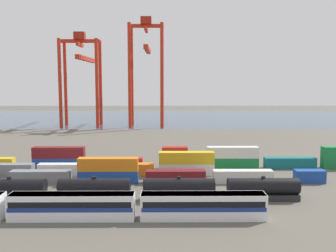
% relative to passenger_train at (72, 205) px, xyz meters
% --- Properties ---
extents(ground_plane, '(420.00, 420.00, 0.00)m').
position_rel_passenger_train_xyz_m(ground_plane, '(5.14, 62.88, -2.14)').
color(ground_plane, '#5B564C').
extents(harbour_water, '(400.00, 110.00, 0.01)m').
position_rel_passenger_train_xyz_m(harbour_water, '(5.14, 165.62, -2.14)').
color(harbour_water, '#384C60').
rests_on(harbour_water, ground_plane).
extents(passenger_train, '(58.10, 3.14, 3.90)m').
position_rel_passenger_train_xyz_m(passenger_train, '(0.00, 0.00, 0.00)').
color(passenger_train, silver).
rests_on(passenger_train, ground_plane).
extents(freight_tank_row, '(56.42, 2.76, 4.22)m').
position_rel_passenger_train_xyz_m(freight_tank_row, '(9.03, 9.30, -0.17)').
color(freight_tank_row, '#232326').
rests_on(freight_tank_row, ground_plane).
extents(shipping_container_1, '(12.10, 2.44, 2.60)m').
position_rel_passenger_train_xyz_m(shipping_container_1, '(-11.26, 20.92, -0.84)').
color(shipping_container_1, slate).
rests_on(shipping_container_1, ground_plane).
extents(shipping_container_2, '(12.10, 2.44, 2.60)m').
position_rel_passenger_train_xyz_m(shipping_container_2, '(2.43, 20.92, -0.84)').
color(shipping_container_2, '#1C4299').
rests_on(shipping_container_2, ground_plane).
extents(shipping_container_3, '(12.10, 2.44, 2.60)m').
position_rel_passenger_train_xyz_m(shipping_container_3, '(2.43, 20.92, 1.76)').
color(shipping_container_3, orange).
rests_on(shipping_container_3, shipping_container_2).
extents(shipping_container_4, '(12.10, 2.44, 2.60)m').
position_rel_passenger_train_xyz_m(shipping_container_4, '(16.11, 20.92, -0.84)').
color(shipping_container_4, maroon).
rests_on(shipping_container_4, ground_plane).
extents(shipping_container_5, '(12.10, 2.44, 2.60)m').
position_rel_passenger_train_xyz_m(shipping_container_5, '(29.80, 20.92, -0.84)').
color(shipping_container_5, silver).
rests_on(shipping_container_5, ground_plane).
extents(shipping_container_6, '(6.04, 2.44, 2.60)m').
position_rel_passenger_train_xyz_m(shipping_container_6, '(43.49, 20.92, -0.84)').
color(shipping_container_6, '#1C4299').
rests_on(shipping_container_6, ground_plane).
extents(shipping_container_9, '(12.10, 2.44, 2.60)m').
position_rel_passenger_train_xyz_m(shipping_container_9, '(-21.04, 27.51, -0.84)').
color(shipping_container_9, slate).
rests_on(shipping_container_9, ground_plane).
extents(shipping_container_10, '(12.10, 2.44, 2.60)m').
position_rel_passenger_train_xyz_m(shipping_container_10, '(-7.80, 27.51, -0.84)').
color(shipping_container_10, silver).
rests_on(shipping_container_10, ground_plane).
extents(shipping_container_11, '(12.10, 2.44, 2.60)m').
position_rel_passenger_train_xyz_m(shipping_container_11, '(5.44, 27.51, -0.84)').
color(shipping_container_11, orange).
rests_on(shipping_container_11, ground_plane).
extents(shipping_container_12, '(12.10, 2.44, 2.60)m').
position_rel_passenger_train_xyz_m(shipping_container_12, '(18.69, 27.51, -0.84)').
color(shipping_container_12, silver).
rests_on(shipping_container_12, ground_plane).
extents(shipping_container_13, '(12.10, 2.44, 2.60)m').
position_rel_passenger_train_xyz_m(shipping_container_13, '(18.69, 27.51, 1.76)').
color(shipping_container_13, gold).
rests_on(shipping_container_13, shipping_container_12).
extents(shipping_container_14, '(6.04, 2.44, 2.60)m').
position_rel_passenger_train_xyz_m(shipping_container_14, '(-24.82, 34.09, -0.84)').
color(shipping_container_14, gold).
rests_on(shipping_container_14, ground_plane).
extents(shipping_container_15, '(12.10, 2.44, 2.60)m').
position_rel_passenger_train_xyz_m(shipping_container_15, '(-11.12, 34.09, -0.84)').
color(shipping_container_15, '#1C4299').
rests_on(shipping_container_15, ground_plane).
extents(shipping_container_16, '(12.10, 2.44, 2.60)m').
position_rel_passenger_train_xyz_m(shipping_container_16, '(-11.12, 34.09, 1.76)').
color(shipping_container_16, maroon).
rests_on(shipping_container_16, shipping_container_15).
extents(shipping_container_17, '(12.10, 2.44, 2.60)m').
position_rel_passenger_train_xyz_m(shipping_container_17, '(2.58, 34.09, -0.84)').
color(shipping_container_17, '#AD211C').
rests_on(shipping_container_17, ground_plane).
extents(shipping_container_18, '(6.04, 2.44, 2.60)m').
position_rel_passenger_train_xyz_m(shipping_container_18, '(16.28, 34.09, -0.84)').
color(shipping_container_18, '#146066').
rests_on(shipping_container_18, ground_plane).
extents(shipping_container_19, '(6.04, 2.44, 2.60)m').
position_rel_passenger_train_xyz_m(shipping_container_19, '(16.28, 34.09, 1.76)').
color(shipping_container_19, '#AD211C').
rests_on(shipping_container_19, shipping_container_18).
extents(shipping_container_20, '(12.10, 2.44, 2.60)m').
position_rel_passenger_train_xyz_m(shipping_container_20, '(29.98, 34.09, -0.84)').
color(shipping_container_20, '#197538').
rests_on(shipping_container_20, ground_plane).
extents(shipping_container_21, '(12.10, 2.44, 2.60)m').
position_rel_passenger_train_xyz_m(shipping_container_21, '(29.98, 34.09, 1.76)').
color(shipping_container_21, silver).
rests_on(shipping_container_21, shipping_container_20).
extents(shipping_container_22, '(12.10, 2.44, 2.60)m').
position_rel_passenger_train_xyz_m(shipping_container_22, '(43.68, 34.09, -0.84)').
color(shipping_container_22, '#146066').
rests_on(shipping_container_22, ground_plane).
extents(gantry_crane_west, '(17.96, 41.41, 42.57)m').
position_rel_passenger_train_xyz_m(gantry_crane_west, '(-24.35, 126.00, 24.23)').
color(gantry_crane_west, red).
rests_on(gantry_crane_west, ground_plane).
extents(gantry_crane_central, '(15.84, 35.99, 49.29)m').
position_rel_passenger_train_xyz_m(gantry_crane_central, '(5.57, 124.74, 27.57)').
color(gantry_crane_central, red).
rests_on(gantry_crane_central, ground_plane).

